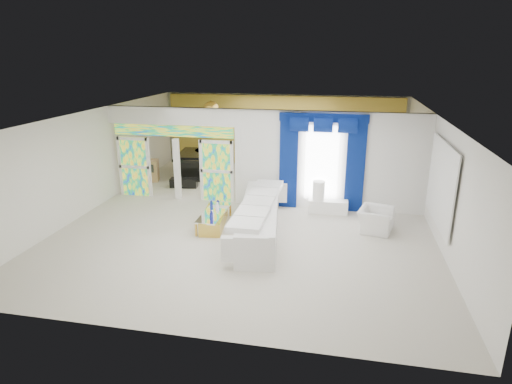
% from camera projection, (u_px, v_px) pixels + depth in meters
% --- Properties ---
extents(floor, '(12.00, 12.00, 0.00)m').
position_uv_depth(floor, '(254.00, 214.00, 13.02)').
color(floor, '#B7AF9E').
rests_on(floor, ground).
extents(dividing_wall, '(5.70, 0.18, 3.00)m').
position_uv_depth(dividing_wall, '(330.00, 161.00, 13.09)').
color(dividing_wall, white).
rests_on(dividing_wall, ground).
extents(dividing_header, '(4.30, 0.18, 0.55)m').
position_uv_depth(dividing_header, '(172.00, 116.00, 13.65)').
color(dividing_header, white).
rests_on(dividing_header, dividing_wall).
extents(stained_panel_left, '(0.95, 0.04, 2.00)m').
position_uv_depth(stained_panel_left, '(135.00, 167.00, 14.45)').
color(stained_panel_left, '#994C3F').
rests_on(stained_panel_left, ground).
extents(stained_panel_right, '(0.95, 0.04, 2.00)m').
position_uv_depth(stained_panel_right, '(217.00, 171.00, 13.92)').
color(stained_panel_right, '#994C3F').
rests_on(stained_panel_right, ground).
extents(stained_transom, '(4.00, 0.05, 0.35)m').
position_uv_depth(stained_transom, '(173.00, 131.00, 13.80)').
color(stained_transom, '#994C3F').
rests_on(stained_transom, dividing_header).
extents(window_pane, '(1.00, 0.02, 2.30)m').
position_uv_depth(window_pane, '(322.00, 163.00, 13.06)').
color(window_pane, white).
rests_on(window_pane, dividing_wall).
extents(blue_drape_left, '(0.55, 0.10, 2.80)m').
position_uv_depth(blue_drape_left, '(288.00, 163.00, 13.24)').
color(blue_drape_left, '#030E47').
rests_on(blue_drape_left, ground).
extents(blue_drape_right, '(0.55, 0.10, 2.80)m').
position_uv_depth(blue_drape_right, '(355.00, 167.00, 12.86)').
color(blue_drape_right, '#030E47').
rests_on(blue_drape_right, ground).
extents(blue_pelmet, '(2.60, 0.12, 0.25)m').
position_uv_depth(blue_pelmet, '(324.00, 118.00, 12.61)').
color(blue_pelmet, '#030E47').
rests_on(blue_pelmet, dividing_wall).
extents(wall_mirror, '(0.04, 2.70, 1.90)m').
position_uv_depth(wall_mirror, '(442.00, 184.00, 10.69)').
color(wall_mirror, white).
rests_on(wall_mirror, ground).
extents(gold_curtains, '(9.70, 0.12, 2.90)m').
position_uv_depth(gold_curtains, '(282.00, 131.00, 18.07)').
color(gold_curtains, '#B8822C').
rests_on(gold_curtains, ground).
extents(white_sofa, '(1.49, 4.39, 0.82)m').
position_uv_depth(white_sofa, '(260.00, 219.00, 11.52)').
color(white_sofa, silver).
rests_on(white_sofa, ground).
extents(coffee_table, '(0.80, 1.78, 0.38)m').
position_uv_depth(coffee_table, '(214.00, 219.00, 12.12)').
color(coffee_table, gold).
rests_on(coffee_table, ground).
extents(console_table, '(1.18, 0.39, 0.39)m').
position_uv_depth(console_table, '(328.00, 207.00, 13.09)').
color(console_table, white).
rests_on(console_table, ground).
extents(table_lamp, '(0.36, 0.36, 0.58)m').
position_uv_depth(table_lamp, '(319.00, 191.00, 13.00)').
color(table_lamp, white).
rests_on(table_lamp, console_table).
extents(armchair, '(1.06, 1.15, 0.63)m').
position_uv_depth(armchair, '(375.00, 220.00, 11.74)').
color(armchair, silver).
rests_on(armchair, ground).
extents(grand_piano, '(1.61, 1.99, 0.93)m').
position_uv_depth(grand_piano, '(198.00, 164.00, 16.99)').
color(grand_piano, black).
rests_on(grand_piano, ground).
extents(piano_bench, '(1.01, 0.49, 0.32)m').
position_uv_depth(piano_bench, '(184.00, 183.00, 15.59)').
color(piano_bench, black).
rests_on(piano_bench, ground).
extents(tv_console, '(0.66, 0.63, 0.81)m').
position_uv_depth(tv_console, '(151.00, 170.00, 16.28)').
color(tv_console, tan).
rests_on(tv_console, ground).
extents(chandelier, '(0.60, 0.60, 0.60)m').
position_uv_depth(chandelier, '(211.00, 109.00, 15.81)').
color(chandelier, gold).
rests_on(chandelier, ceiling).
extents(decanters, '(0.23, 1.06, 0.30)m').
position_uv_depth(decanters, '(214.00, 210.00, 12.00)').
color(decanters, navy).
rests_on(decanters, coffee_table).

